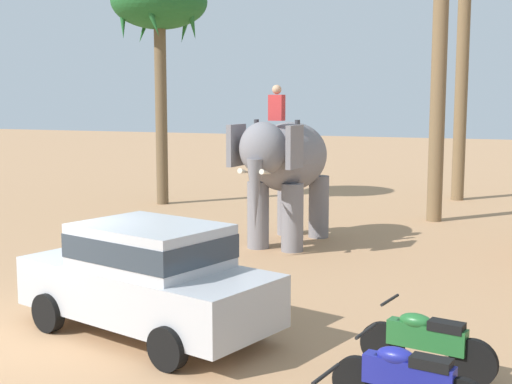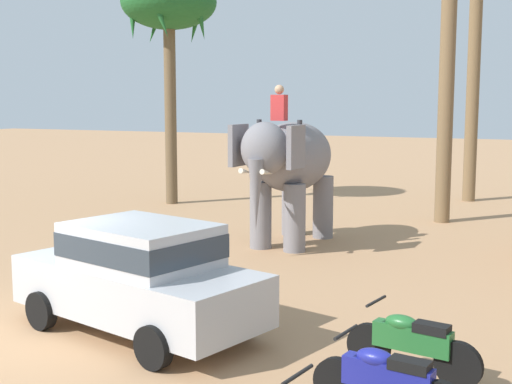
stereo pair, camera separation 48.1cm
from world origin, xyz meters
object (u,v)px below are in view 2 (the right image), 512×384
at_px(car_sedan_foreground, 139,273).
at_px(motorcycle_fourth_in_row, 412,343).
at_px(elephant_with_mahout, 289,164).
at_px(palm_tree_behind_elephant, 169,8).
at_px(motorcycle_mid_row, 387,381).

distance_m(car_sedan_foreground, motorcycle_fourth_in_row, 4.15).
relative_size(elephant_with_mahout, palm_tree_behind_elephant, 0.51).
bearing_deg(elephant_with_mahout, motorcycle_mid_row, -60.33).
height_order(motorcycle_fourth_in_row, palm_tree_behind_elephant, palm_tree_behind_elephant).
bearing_deg(motorcycle_mid_row, motorcycle_fourth_in_row, 91.74).
bearing_deg(motorcycle_mid_row, elephant_with_mahout, 119.67).
height_order(car_sedan_foreground, elephant_with_mahout, elephant_with_mahout).
distance_m(elephant_with_mahout, motorcycle_mid_row, 9.65).
height_order(motorcycle_mid_row, palm_tree_behind_elephant, palm_tree_behind_elephant).
bearing_deg(motorcycle_mid_row, palm_tree_behind_elephant, 130.72).
relative_size(motorcycle_mid_row, motorcycle_fourth_in_row, 1.00).
relative_size(motorcycle_mid_row, palm_tree_behind_elephant, 0.23).
relative_size(car_sedan_foreground, motorcycle_fourth_in_row, 2.44).
relative_size(car_sedan_foreground, motorcycle_mid_row, 2.44).
height_order(car_sedan_foreground, motorcycle_mid_row, car_sedan_foreground).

